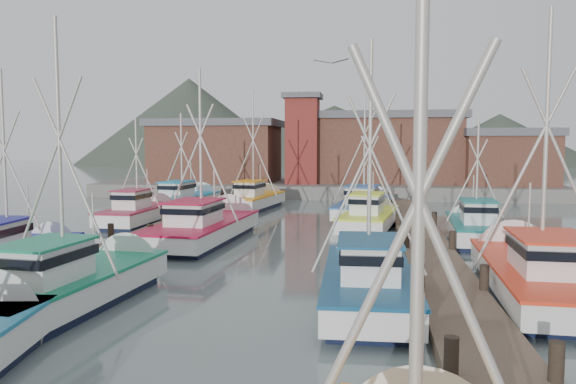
# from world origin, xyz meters

# --- Properties ---
(ground) EXTENTS (260.00, 260.00, 0.00)m
(ground) POSITION_xyz_m (0.00, 0.00, 0.00)
(ground) COLOR #526362
(ground) RESTS_ON ground
(dock_left) EXTENTS (2.30, 46.00, 1.50)m
(dock_left) POSITION_xyz_m (-7.00, 4.04, 0.21)
(dock_left) COLOR #4D3E2F
(dock_left) RESTS_ON ground
(dock_right) EXTENTS (2.30, 46.00, 1.50)m
(dock_right) POSITION_xyz_m (7.00, 4.04, 0.21)
(dock_right) COLOR #4D3E2F
(dock_right) RESTS_ON ground
(quay) EXTENTS (44.00, 16.00, 1.20)m
(quay) POSITION_xyz_m (0.00, 37.00, 0.60)
(quay) COLOR slate
(quay) RESTS_ON ground
(shed_left) EXTENTS (12.72, 8.48, 6.20)m
(shed_left) POSITION_xyz_m (-11.00, 35.00, 4.34)
(shed_left) COLOR brown
(shed_left) RESTS_ON quay
(shed_center) EXTENTS (14.84, 9.54, 6.90)m
(shed_center) POSITION_xyz_m (6.00, 37.00, 4.69)
(shed_center) COLOR brown
(shed_center) RESTS_ON quay
(shed_right) EXTENTS (8.48, 6.36, 5.20)m
(shed_right) POSITION_xyz_m (17.00, 34.00, 3.84)
(shed_right) COLOR brown
(shed_right) RESTS_ON quay
(lookout_tower) EXTENTS (3.60, 3.60, 8.50)m
(lookout_tower) POSITION_xyz_m (-2.00, 33.00, 5.55)
(lookout_tower) COLOR maroon
(lookout_tower) RESTS_ON quay
(distant_hills) EXTENTS (175.00, 140.00, 42.00)m
(distant_hills) POSITION_xyz_m (-12.76, 122.59, 0.00)
(distant_hills) COLOR #3C4439
(distant_hills) RESTS_ON ground
(boat_4) EXTENTS (3.76, 8.96, 9.48)m
(boat_4) POSITION_xyz_m (-4.69, -4.16, 0.68)
(boat_4) COLOR black
(boat_4) RESTS_ON ground
(boat_5) EXTENTS (3.56, 8.76, 8.89)m
(boat_5) POSITION_xyz_m (4.32, -2.42, 0.68)
(boat_5) COLOR black
(boat_5) RESTS_ON ground
(boat_6) EXTENTS (3.38, 7.86, 8.38)m
(boat_6) POSITION_xyz_m (-9.26, -0.40, 0.68)
(boat_6) COLOR black
(boat_6) RESTS_ON ground
(boat_7) EXTENTS (4.19, 10.09, 10.25)m
(boat_7) POSITION_xyz_m (9.91, -0.62, 0.69)
(boat_7) COLOR black
(boat_7) RESTS_ON ground
(boat_8) EXTENTS (4.00, 10.63, 9.75)m
(boat_8) POSITION_xyz_m (-4.05, 7.89, 0.68)
(boat_8) COLOR black
(boat_8) RESTS_ON ground
(boat_9) EXTENTS (3.74, 8.63, 7.45)m
(boat_9) POSITION_xyz_m (4.43, 12.78, 0.68)
(boat_9) COLOR black
(boat_9) RESTS_ON ground
(boat_10) EXTENTS (3.02, 8.12, 7.27)m
(boat_10) POSITION_xyz_m (-9.85, 13.16, 0.68)
(boat_10) COLOR black
(boat_10) RESTS_ON ground
(boat_11) EXTENTS (2.96, 8.05, 7.09)m
(boat_11) POSITION_xyz_m (9.78, 9.74, 0.68)
(boat_11) COLOR black
(boat_11) RESTS_ON ground
(boat_12) EXTENTS (3.81, 8.76, 9.76)m
(boat_12) POSITION_xyz_m (-4.32, 22.17, 0.68)
(boat_12) COLOR black
(boat_12) RESTS_ON ground
(boat_13) EXTENTS (4.20, 10.01, 10.43)m
(boat_13) POSITION_xyz_m (4.08, 18.68, 0.69)
(boat_13) COLOR black
(boat_13) RESTS_ON ground
(boat_14) EXTENTS (3.62, 9.37, 8.09)m
(boat_14) POSITION_xyz_m (-9.54, 20.87, 0.68)
(boat_14) COLOR black
(boat_14) RESTS_ON ground
(gull_far) EXTENTS (1.55, 0.64, 0.24)m
(gull_far) POSITION_xyz_m (2.61, 4.42, 8.58)
(gull_far) COLOR gray
(gull_far) RESTS_ON ground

